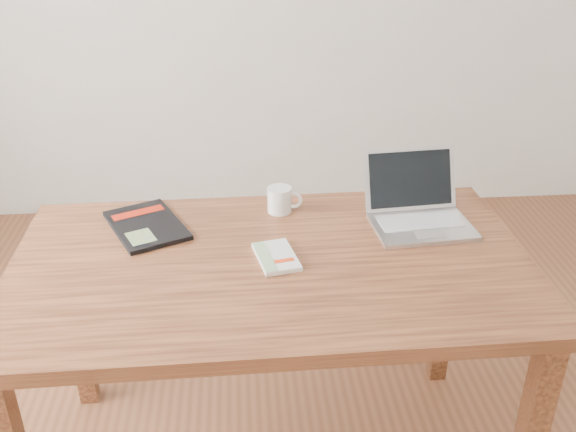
{
  "coord_description": "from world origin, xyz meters",
  "views": [
    {
      "loc": [
        -0.17,
        -1.29,
        1.65
      ],
      "look_at": [
        -0.05,
        0.24,
        0.85
      ],
      "focal_mm": 40.0,
      "sensor_mm": 36.0,
      "label": 1
    }
  ],
  "objects": [
    {
      "name": "room",
      "position": [
        -0.07,
        0.0,
        1.36
      ],
      "size": [
        4.04,
        4.04,
        2.7
      ],
      "color": "brown",
      "rests_on": "ground"
    },
    {
      "name": "desk",
      "position": [
        -0.1,
        0.18,
        0.66
      ],
      "size": [
        1.4,
        0.82,
        0.75
      ],
      "rotation": [
        0.0,
        0.0,
        0.02
      ],
      "color": "brown",
      "rests_on": "ground"
    },
    {
      "name": "white_guidebook",
      "position": [
        -0.09,
        0.18,
        0.76
      ],
      "size": [
        0.13,
        0.18,
        0.01
      ],
      "rotation": [
        0.0,
        0.0,
        0.21
      ],
      "color": "silver",
      "rests_on": "desk"
    },
    {
      "name": "black_guidebook",
      "position": [
        -0.45,
        0.39,
        0.76
      ],
      "size": [
        0.28,
        0.33,
        0.01
      ],
      "rotation": [
        0.0,
        0.0,
        0.44
      ],
      "color": "black",
      "rests_on": "desk"
    },
    {
      "name": "laptop",
      "position": [
        0.35,
        0.36,
        0.79
      ],
      "size": [
        0.31,
        0.3,
        0.19
      ],
      "rotation": [
        0.0,
        0.0,
        0.09
      ],
      "color": "silver",
      "rests_on": "desk"
    },
    {
      "name": "coffee_mug",
      "position": [
        -0.06,
        0.46,
        0.79
      ],
      "size": [
        0.11,
        0.07,
        0.08
      ],
      "rotation": [
        0.0,
        0.0,
        -0.16
      ],
      "color": "white",
      "rests_on": "desk"
    }
  ]
}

